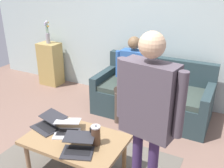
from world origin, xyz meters
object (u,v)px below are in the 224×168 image
at_px(coffee_table, 75,142).
at_px(person_seated, 131,74).
at_px(laptop_right, 48,124).
at_px(person_standing, 148,109).
at_px(laptop_center, 78,147).
at_px(couch, 153,96).
at_px(flower_vase, 48,34).
at_px(french_press, 96,135).
at_px(laptop_left, 67,129).
at_px(side_shelf, 51,64).

height_order(coffee_table, person_seated, person_seated).
height_order(laptop_right, person_standing, person_standing).
height_order(laptop_center, person_standing, person_standing).
bearing_deg(person_seated, laptop_center, 94.42).
distance_m(couch, person_standing, 2.09).
bearing_deg(flower_vase, coffee_table, 135.06).
bearing_deg(french_press, person_standing, 164.60).
bearing_deg(couch, laptop_center, 84.92).
height_order(laptop_left, person_standing, person_standing).
height_order(person_standing, person_seated, person_standing).
xyz_separation_m(laptop_right, french_press, (-0.66, 0.02, 0.07)).
bearing_deg(french_press, couch, -92.16).
distance_m(side_shelf, person_standing, 3.59).
xyz_separation_m(couch, laptop_center, (0.17, 1.86, 0.20)).
relative_size(side_shelf, person_seated, 0.68).
bearing_deg(coffee_table, laptop_right, -5.82).
height_order(laptop_center, side_shelf, side_shelf).
xyz_separation_m(laptop_left, french_press, (-0.39, 0.04, 0.06)).
height_order(side_shelf, person_standing, person_standing).
bearing_deg(side_shelf, laptop_left, 133.67).
bearing_deg(laptop_left, coffee_table, 159.58).
bearing_deg(side_shelf, person_seated, 166.14).
bearing_deg(laptop_center, french_press, -119.75).
bearing_deg(laptop_right, laptop_center, 160.01).
bearing_deg(laptop_right, person_standing, 171.43).
height_order(laptop_center, person_seated, person_seated).
distance_m(laptop_center, side_shelf, 3.00).
distance_m(couch, person_seated, 0.56).
xyz_separation_m(coffee_table, laptop_right, (0.41, -0.04, 0.09)).
distance_m(coffee_table, laptop_center, 0.24).
relative_size(french_press, person_standing, 0.14).
bearing_deg(couch, laptop_right, 66.44).
bearing_deg(person_seated, side_shelf, -13.86).
distance_m(laptop_left, side_shelf, 2.65).
distance_m(flower_vase, person_seated, 2.08).
height_order(laptop_center, french_press, french_press).
bearing_deg(french_press, laptop_left, -5.20).
height_order(couch, side_shelf, couch).
distance_m(couch, french_press, 1.71).
height_order(laptop_left, french_press, french_press).
bearing_deg(person_seated, person_standing, 117.04).
bearing_deg(flower_vase, person_seated, 166.19).
distance_m(coffee_table, side_shelf, 2.78).
bearing_deg(coffee_table, laptop_center, 133.00).
relative_size(flower_vase, person_seated, 0.35).
relative_size(laptop_right, flower_vase, 0.88).
xyz_separation_m(laptop_center, person_seated, (0.13, -1.64, 0.22)).
relative_size(couch, laptop_right, 4.57).
distance_m(couch, laptop_left, 1.72).
distance_m(couch, flower_vase, 2.41).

